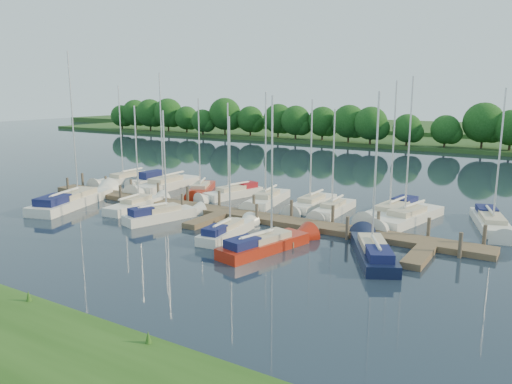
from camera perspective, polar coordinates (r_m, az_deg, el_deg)
The scene contains 23 objects.
ground at distance 34.60m, azimuth -10.92°, elevation -5.37°, with size 260.00×260.00×0.00m, color #192432.
dock at distance 40.01m, azimuth -3.87°, elevation -2.56°, with size 40.00×6.00×0.40m.
mooring_pilings at distance 40.81m, azimuth -2.96°, elevation -1.69°, with size 38.24×2.84×2.00m.
far_shore at distance 102.23m, azimuth 18.80°, elevation 5.58°, with size 180.00×30.00×0.60m, color #204319.
distant_hill at distance 126.61m, azimuth 21.41°, elevation 6.63°, with size 220.00×40.00×1.40m, color #355625.
treeline at distance 88.43m, azimuth 18.78°, elevation 7.20°, with size 147.02×9.43×8.28m.
sailboat_n_0 at distance 56.38m, azimuth -14.75°, elevation 1.32°, with size 2.02×8.44×10.80m.
motorboat at distance 54.79m, azimuth -11.92°, elevation 1.26°, with size 2.09×5.58×1.76m.
sailboat_n_2 at distance 51.86m, azimuth -10.34°, elevation 0.65°, with size 2.46×9.47×12.08m.
sailboat_n_3 at distance 49.18m, azimuth -6.34°, elevation 0.16°, with size 4.59×7.24×9.52m.
sailboat_n_4 at distance 47.07m, azimuth -2.75°, elevation -0.23°, with size 3.34×7.14×9.21m.
sailboat_n_5 at distance 44.25m, azimuth 1.21°, elevation -1.05°, with size 2.91×8.03×10.22m.
sailboat_n_6 at distance 43.14m, azimuth 6.32°, elevation -1.46°, with size 1.78×7.45×9.59m.
sailboat_n_7 at distance 41.45m, azimuth 8.78°, elevation -2.07°, with size 1.71×6.85×8.84m.
sailboat_n_8 at distance 41.77m, azimuth 15.25°, elevation -2.19°, with size 3.17×8.88×11.05m.
sailboat_n_9 at distance 39.88m, azimuth 16.77°, elevation -2.98°, with size 3.75×9.03×11.36m.
sailboat_n_10 at distance 40.64m, azimuth 25.33°, elevation -3.31°, with size 3.90×8.36×10.47m.
sailboat_s_0 at distance 46.79m, azimuth -19.98°, elevation -0.98°, with size 5.08×10.88×13.67m.
sailboat_s_1 at distance 43.73m, azimuth -13.44°, elevation -1.53°, with size 2.18×7.06×9.09m.
sailboat_s_2 at distance 39.53m, azimuth -10.69°, elevation -2.71°, with size 3.29×6.77×8.88m.
sailboat_s_3 at distance 34.75m, azimuth -3.26°, elevation -4.55°, with size 2.14×6.70×8.59m.
sailboat_s_4 at distance 31.74m, azimuth 1.25°, elevation -6.10°, with size 3.42×7.91×10.05m.
sailboat_s_5 at distance 31.25m, azimuth 13.20°, elevation -6.71°, with size 5.01×7.76×10.29m.
Camera 1 is at (22.58, -24.23, 10.00)m, focal length 35.00 mm.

